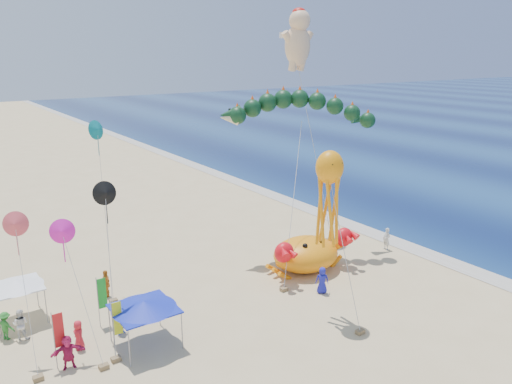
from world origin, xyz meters
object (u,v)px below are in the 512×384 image
Objects in this scene: octopus_kite at (329,191)px; canopy_white at (16,284)px; dragon_kite at (300,114)px; cherub_kite at (298,38)px; crab_inflatable at (307,253)px; canopy_blue at (144,305)px.

octopus_kite is 3.33× the size of canopy_white.
dragon_kite is 1.21× the size of octopus_kite.
cherub_kite is at bearing 53.48° from dragon_kite.
crab_inflatable is 14.16m from canopy_blue.
cherub_kite is 6.24× the size of canopy_white.
cherub_kite is at bearing 57.86° from octopus_kite.
canopy_blue is 1.15× the size of canopy_white.
dragon_kite is 3.53× the size of canopy_blue.
octopus_kite is at bearing -120.38° from crab_inflatable.
octopus_kite is at bearing -31.85° from canopy_white.
canopy_white is (-19.15, 4.31, 1.09)m from crab_inflatable.
octopus_kite is at bearing -15.67° from canopy_blue.
octopus_kite is at bearing -119.84° from dragon_kite.
octopus_kite is (-8.46, -13.46, -9.04)m from cherub_kite.
crab_inflatable is 18.24m from cherub_kite.
dragon_kite is at bearing -126.52° from cherub_kite.
canopy_white is at bearing 127.42° from canopy_blue.
crab_inflatable is 9.20m from octopus_kite.
canopy_white is (-5.28, 6.89, -0.00)m from canopy_blue.
crab_inflatable is 0.68× the size of octopus_kite.
cherub_kite is 28.57m from canopy_white.
dragon_kite is 10.95m from octopus_kite.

